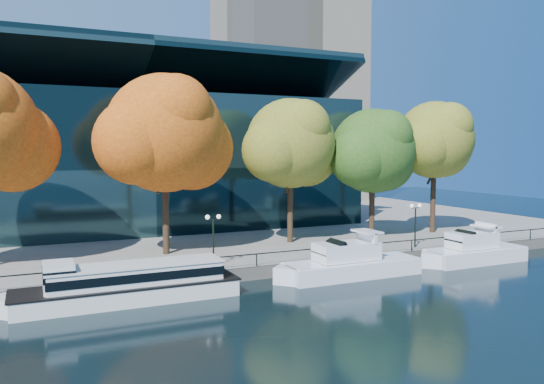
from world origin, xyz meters
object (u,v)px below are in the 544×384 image
tour_boat (123,283)px  lamp_2 (415,215)px  tree_2 (167,136)px  tree_4 (374,153)px  cruiser_near (347,263)px  lamp_1 (213,228)px  tree_3 (292,145)px  cruiser_far (472,251)px  tree_5 (436,142)px

tour_boat → lamp_2: 27.14m
tour_boat → tree_2: (5.43, 9.88, 9.88)m
tree_4 → lamp_2: tree_4 is taller
cruiser_near → lamp_1: size_ratio=3.06×
tree_3 → lamp_1: 14.23m
tree_2 → lamp_1: size_ratio=3.82×
cruiser_near → cruiser_far: cruiser_near is taller
tour_boat → lamp_1: lamp_1 is taller
cruiser_near → tree_4: 15.93m
tree_2 → lamp_2: bearing=-16.9°
cruiser_near → tree_4: (9.35, 9.65, 8.56)m
cruiser_far → lamp_2: 5.73m
tour_boat → lamp_2: lamp_2 is taller
tree_3 → tree_4: size_ratio=1.06×
tree_4 → tour_boat: bearing=-160.5°
lamp_1 → lamp_2: size_ratio=1.00×
cruiser_near → lamp_2: (9.76, 3.72, 2.87)m
tour_boat → tree_4: bearing=19.5°
cruiser_near → tree_3: tree_3 is taller
tour_boat → tree_5: (34.67, 9.73, 9.57)m
cruiser_near → tree_4: bearing=45.9°
tree_2 → tree_3: size_ratio=1.11×
cruiser_far → tree_5: tree_5 is taller
cruiser_far → tree_5: 14.90m
cruiser_near → tree_5: bearing=29.7°
cruiser_near → tree_2: bearing=138.7°
tree_2 → tree_4: tree_2 is taller
cruiser_near → cruiser_far: (12.84, -0.16, 0.00)m
lamp_1 → lamp_2: (19.47, 0.00, 0.00)m
cruiser_far → tree_2: tree_2 is taller
tree_4 → lamp_1: tree_4 is taller
tour_boat → lamp_1: bearing=25.0°
tree_2 → tree_5: bearing=-0.3°
cruiser_near → tree_3: (0.72, 10.96, 9.28)m
tree_5 → lamp_2: size_ratio=3.52×
tree_2 → lamp_2: (21.36, -6.47, -7.17)m
tree_2 → lamp_1: bearing=-73.7°
tree_3 → lamp_2: size_ratio=3.45×
cruiser_far → tree_3: (-12.12, 11.13, 9.28)m
tree_5 → tree_3: bearing=176.9°
cruiser_far → lamp_1: (-22.56, 3.89, 2.87)m
tree_4 → lamp_1: bearing=-162.7°
tree_4 → lamp_2: size_ratio=3.25×
tour_boat → lamp_2: bearing=7.2°
tour_boat → tree_5: 37.26m
tree_5 → cruiser_near: bearing=-150.3°
tree_3 → lamp_1: (-10.43, -7.24, -6.41)m
tree_2 → tree_5: tree_2 is taller
tree_3 → cruiser_far: bearing=-42.5°
cruiser_near → tree_2: (-11.61, 10.20, 10.04)m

